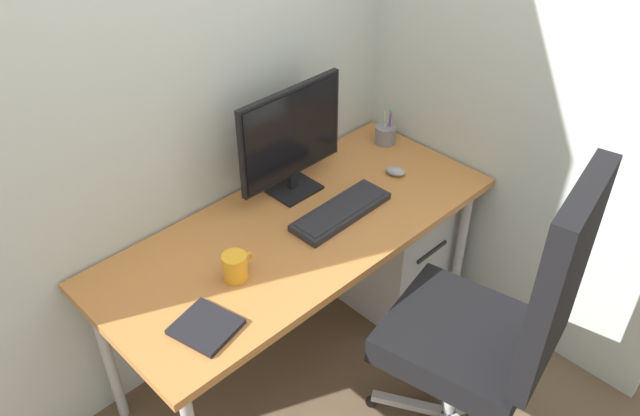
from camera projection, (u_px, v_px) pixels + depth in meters
ground_plane at (302, 353)px, 2.87m from camera, size 8.00×8.00×0.00m
wall_back at (222, 23)px, 2.24m from camera, size 2.81×0.04×2.80m
wall_side_right at (491, 4)px, 2.39m from camera, size 0.04×1.90×2.80m
desk at (299, 238)px, 2.48m from camera, size 1.59×0.68×0.71m
office_chair at (497, 323)px, 2.15m from camera, size 0.62×0.63×1.25m
filing_cabinet at (382, 243)px, 3.03m from camera, size 0.39×0.56×0.57m
monitor at (291, 137)px, 2.49m from camera, size 0.49×0.15×0.45m
keyboard at (341, 211)px, 2.49m from camera, size 0.43×0.15×0.03m
mouse at (395, 171)px, 2.71m from camera, size 0.08×0.10×0.03m
pen_holder at (385, 134)px, 2.90m from camera, size 0.09×0.09×0.17m
notebook at (206, 327)px, 2.03m from camera, size 0.21×0.22×0.02m
coffee_mug at (235, 267)px, 2.19m from camera, size 0.12×0.09×0.10m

